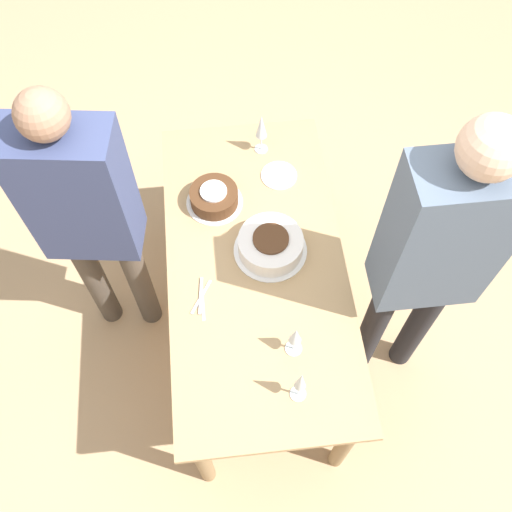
% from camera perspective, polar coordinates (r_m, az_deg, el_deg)
% --- Properties ---
extents(ground_plane, '(12.00, 12.00, 0.00)m').
position_cam_1_polar(ground_plane, '(3.14, 0.00, -7.40)').
color(ground_plane, tan).
extents(dining_table, '(1.58, 0.77, 0.76)m').
position_cam_1_polar(dining_table, '(2.56, 0.00, -1.92)').
color(dining_table, tan).
rests_on(dining_table, ground_plane).
extents(cake_center_white, '(0.32, 0.32, 0.10)m').
position_cam_1_polar(cake_center_white, '(2.44, 1.46, 1.13)').
color(cake_center_white, white).
rests_on(cake_center_white, dining_table).
extents(cake_front_chocolate, '(0.26, 0.26, 0.09)m').
position_cam_1_polar(cake_front_chocolate, '(2.60, -4.21, 5.88)').
color(cake_front_chocolate, white).
rests_on(cake_front_chocolate, dining_table).
extents(wine_glass_near, '(0.06, 0.06, 0.23)m').
position_cam_1_polar(wine_glass_near, '(2.09, 4.48, -12.43)').
color(wine_glass_near, silver).
rests_on(wine_glass_near, dining_table).
extents(wine_glass_far, '(0.07, 0.07, 0.19)m').
position_cam_1_polar(wine_glass_far, '(2.17, 3.96, -8.04)').
color(wine_glass_far, silver).
rests_on(wine_glass_far, dining_table).
extents(wine_glass_extra, '(0.06, 0.06, 0.23)m').
position_cam_1_polar(wine_glass_extra, '(2.70, 0.53, 12.74)').
color(wine_glass_extra, silver).
rests_on(wine_glass_extra, dining_table).
extents(dessert_plate_left, '(0.17, 0.17, 0.01)m').
position_cam_1_polar(dessert_plate_left, '(2.71, 2.31, 8.05)').
color(dessert_plate_left, silver).
rests_on(dessert_plate_left, dining_table).
extents(fork_pile, '(0.20, 0.10, 0.01)m').
position_cam_1_polar(fork_pile, '(2.38, -5.47, -4.21)').
color(fork_pile, silver).
rests_on(fork_pile, dining_table).
extents(person_cutting, '(0.27, 0.43, 1.63)m').
position_cam_1_polar(person_cutting, '(2.41, -16.57, 4.14)').
color(person_cutting, '#4C4238').
rests_on(person_cutting, ground_plane).
extents(person_watching, '(0.22, 0.40, 1.78)m').
position_cam_1_polar(person_watching, '(2.20, 17.32, 0.03)').
color(person_watching, '#232328').
rests_on(person_watching, ground_plane).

